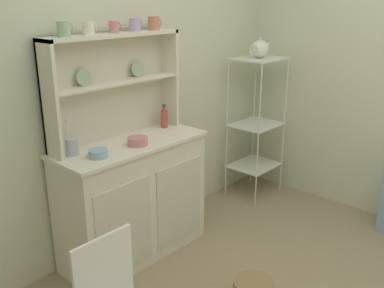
{
  "coord_description": "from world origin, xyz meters",
  "views": [
    {
      "loc": [
        -2.01,
        -0.84,
        1.81
      ],
      "look_at": [
        0.15,
        1.12,
        0.82
      ],
      "focal_mm": 40.91,
      "sensor_mm": 36.0,
      "label": 1
    }
  ],
  "objects_px": {
    "bowl_mixing_large": "(98,153)",
    "utensil_jar": "(72,146)",
    "bakers_rack": "(256,116)",
    "jam_bottle": "(164,118)",
    "hutch_cabinet": "(133,198)",
    "hutch_shelf_unit": "(112,79)",
    "cup_sage_0": "(64,29)",
    "porcelain_teapot": "(260,49)"
  },
  "relations": [
    {
      "from": "bakers_rack",
      "to": "utensil_jar",
      "type": "height_order",
      "value": "bakers_rack"
    },
    {
      "from": "utensil_jar",
      "to": "bowl_mixing_large",
      "type": "bearing_deg",
      "value": -60.48
    },
    {
      "from": "bowl_mixing_large",
      "to": "jam_bottle",
      "type": "relative_size",
      "value": 0.7
    },
    {
      "from": "hutch_shelf_unit",
      "to": "utensil_jar",
      "type": "relative_size",
      "value": 4.11
    },
    {
      "from": "hutch_cabinet",
      "to": "jam_bottle",
      "type": "xyz_separation_m",
      "value": [
        0.41,
        0.09,
        0.49
      ]
    },
    {
      "from": "hutch_shelf_unit",
      "to": "jam_bottle",
      "type": "bearing_deg",
      "value": -10.9
    },
    {
      "from": "hutch_cabinet",
      "to": "hutch_shelf_unit",
      "type": "height_order",
      "value": "hutch_shelf_unit"
    },
    {
      "from": "hutch_cabinet",
      "to": "utensil_jar",
      "type": "xyz_separation_m",
      "value": [
        -0.41,
        0.08,
        0.48
      ]
    },
    {
      "from": "bakers_rack",
      "to": "cup_sage_0",
      "type": "relative_size",
      "value": 13.97
    },
    {
      "from": "hutch_shelf_unit",
      "to": "porcelain_teapot",
      "type": "distance_m",
      "value": 1.47
    },
    {
      "from": "bakers_rack",
      "to": "hutch_shelf_unit",
      "type": "bearing_deg",
      "value": 171.95
    },
    {
      "from": "cup_sage_0",
      "to": "porcelain_teapot",
      "type": "bearing_deg",
      "value": -5.16
    },
    {
      "from": "bakers_rack",
      "to": "jam_bottle",
      "type": "xyz_separation_m",
      "value": [
        -1.05,
        0.13,
        0.17
      ]
    },
    {
      "from": "bowl_mixing_large",
      "to": "utensil_jar",
      "type": "bearing_deg",
      "value": 119.52
    },
    {
      "from": "hutch_cabinet",
      "to": "porcelain_teapot",
      "type": "bearing_deg",
      "value": -1.64
    },
    {
      "from": "cup_sage_0",
      "to": "utensil_jar",
      "type": "xyz_separation_m",
      "value": [
        -0.05,
        -0.04,
        -0.71
      ]
    },
    {
      "from": "cup_sage_0",
      "to": "porcelain_teapot",
      "type": "xyz_separation_m",
      "value": [
        1.82,
        -0.16,
        -0.26
      ]
    },
    {
      "from": "jam_bottle",
      "to": "porcelain_teapot",
      "type": "height_order",
      "value": "porcelain_teapot"
    },
    {
      "from": "jam_bottle",
      "to": "utensil_jar",
      "type": "height_order",
      "value": "utensil_jar"
    },
    {
      "from": "jam_bottle",
      "to": "utensil_jar",
      "type": "bearing_deg",
      "value": -179.45
    },
    {
      "from": "cup_sage_0",
      "to": "utensil_jar",
      "type": "height_order",
      "value": "cup_sage_0"
    },
    {
      "from": "cup_sage_0",
      "to": "jam_bottle",
      "type": "xyz_separation_m",
      "value": [
        0.77,
        -0.04,
        -0.69
      ]
    },
    {
      "from": "hutch_shelf_unit",
      "to": "bakers_rack",
      "type": "relative_size",
      "value": 0.79
    },
    {
      "from": "hutch_cabinet",
      "to": "cup_sage_0",
      "type": "distance_m",
      "value": 1.24
    },
    {
      "from": "hutch_cabinet",
      "to": "bowl_mixing_large",
      "type": "relative_size",
      "value": 8.94
    },
    {
      "from": "jam_bottle",
      "to": "bowl_mixing_large",
      "type": "bearing_deg",
      "value": -167.61
    },
    {
      "from": "bowl_mixing_large",
      "to": "bakers_rack",
      "type": "bearing_deg",
      "value": 1.02
    },
    {
      "from": "hutch_cabinet",
      "to": "porcelain_teapot",
      "type": "height_order",
      "value": "porcelain_teapot"
    },
    {
      "from": "hutch_shelf_unit",
      "to": "hutch_cabinet",
      "type": "bearing_deg",
      "value": -90.0
    },
    {
      "from": "hutch_cabinet",
      "to": "cup_sage_0",
      "type": "bearing_deg",
      "value": 161.26
    },
    {
      "from": "hutch_shelf_unit",
      "to": "cup_sage_0",
      "type": "height_order",
      "value": "cup_sage_0"
    },
    {
      "from": "bakers_rack",
      "to": "utensil_jar",
      "type": "distance_m",
      "value": 1.87
    },
    {
      "from": "jam_bottle",
      "to": "porcelain_teapot",
      "type": "distance_m",
      "value": 1.14
    },
    {
      "from": "cup_sage_0",
      "to": "bowl_mixing_large",
      "type": "relative_size",
      "value": 0.75
    },
    {
      "from": "bakers_rack",
      "to": "jam_bottle",
      "type": "bearing_deg",
      "value": 173.06
    },
    {
      "from": "jam_bottle",
      "to": "hutch_shelf_unit",
      "type": "bearing_deg",
      "value": 169.1
    },
    {
      "from": "bowl_mixing_large",
      "to": "utensil_jar",
      "type": "relative_size",
      "value": 0.49
    },
    {
      "from": "bowl_mixing_large",
      "to": "porcelain_teapot",
      "type": "distance_m",
      "value": 1.84
    },
    {
      "from": "hutch_shelf_unit",
      "to": "cup_sage_0",
      "type": "bearing_deg",
      "value": -173.32
    },
    {
      "from": "cup_sage_0",
      "to": "utensil_jar",
      "type": "distance_m",
      "value": 0.71
    },
    {
      "from": "bowl_mixing_large",
      "to": "utensil_jar",
      "type": "height_order",
      "value": "utensil_jar"
    },
    {
      "from": "hutch_shelf_unit",
      "to": "bowl_mixing_large",
      "type": "bearing_deg",
      "value": -143.43
    }
  ]
}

